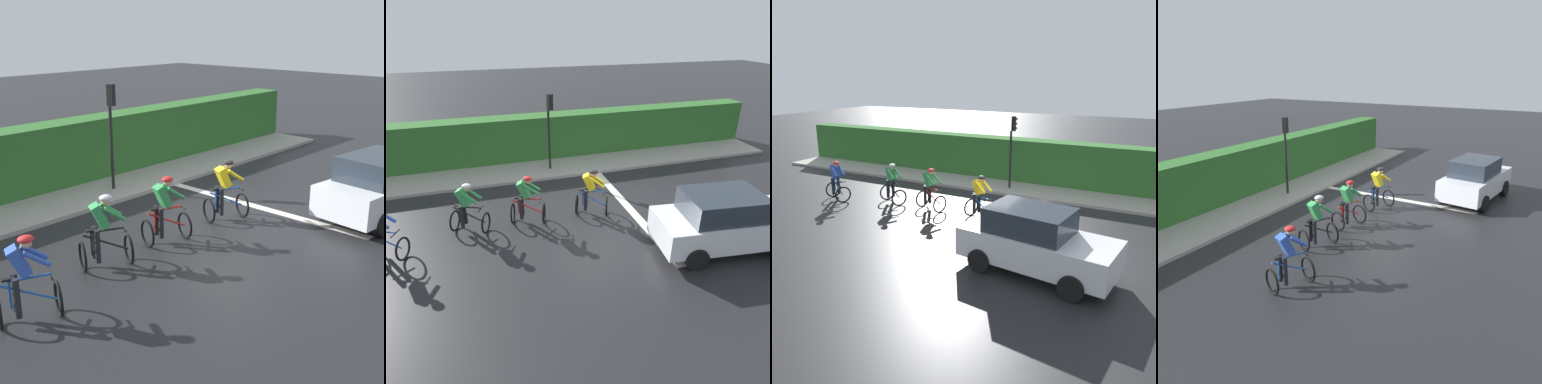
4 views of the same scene
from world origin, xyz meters
The scene contains 11 objects.
ground_plane centered at (0.00, 0.00, 0.00)m, with size 80.00×80.00×0.00m, color black.
sidewalk_kerb centered at (4.56, 2.00, 0.06)m, with size 2.80×23.98×0.12m, color #9E998E.
stone_wall_low centered at (5.46, 2.00, 0.26)m, with size 0.44×23.98×0.53m, color gray.
hedge_wall centered at (5.76, 2.00, 1.05)m, with size 1.10×23.98×2.10m, color #2D6628.
road_marking_stop_line centered at (0.00, -1.17, 0.00)m, with size 7.00×0.30×0.01m, color silver.
cyclist_lead centered at (-0.64, 6.60, 0.80)m, with size 1.05×1.26×1.66m.
cyclist_second centered at (0.09, 4.29, 0.80)m, with size 1.06×1.26×1.66m.
cyclist_mid centered at (0.08, 2.46, 0.80)m, with size 0.96×1.23×1.66m.
cyclist_fourth centered at (-0.01, 0.29, 0.80)m, with size 1.04×1.26×1.66m.
car_white centered at (-2.97, -2.76, 0.87)m, with size 2.26×4.28×1.76m.
traffic_light_near_crossing centered at (4.10, 0.69, 2.22)m, with size 0.25×0.30×3.34m.
Camera 1 is at (-8.30, 10.69, 5.11)m, focal length 49.14 mm.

